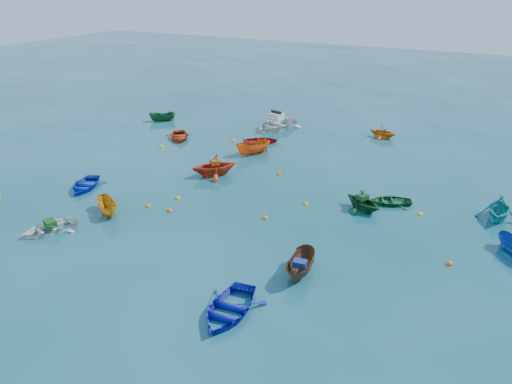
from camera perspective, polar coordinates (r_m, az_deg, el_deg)
The scene contains 30 objects.
ground at distance 28.92m, azimuth -4.63°, elevation -4.27°, with size 160.00×160.00×0.00m, color #0B4250.
dinghy_blue_sw at distance 36.17m, azimuth -18.95°, elevation 0.41°, with size 2.33×3.26×0.68m, color #0F30BF.
dinghy_white_near at distance 30.95m, azimuth -22.52°, elevation -4.17°, with size 2.17×3.04×0.63m, color silver.
sampan_brown_mid at distance 24.86m, azimuth 5.09°, elevation -9.40°, with size 1.13×2.99×1.16m, color brown.
dinghy_blue_se at distance 22.32m, azimuth -3.14°, elevation -13.70°, with size 2.64×3.69×0.77m, color #0D16AB.
dinghy_orange_w at distance 36.53m, azimuth -4.77°, elevation 1.91°, with size 2.80×3.24×1.71m, color red.
sampan_yellow_mid at distance 31.99m, azimuth -16.47°, elevation -2.35°, with size 1.00×2.66×1.03m, color orange.
dinghy_green_e at distance 33.09m, azimuth 15.01°, elevation -1.27°, with size 1.93×2.70×0.56m, color #145722.
dinghy_cyan_se at distance 33.40m, azimuth 25.82°, elevation -2.72°, with size 2.54×2.94×1.55m, color teal.
dinghy_red_nw at distance 43.41m, azimuth 0.56°, elevation 5.59°, with size 2.16×3.02×0.63m, color #B20E12.
sampan_orange_n at distance 40.78m, azimuth -0.32°, elevation 4.37°, with size 1.17×3.11×1.20m, color orange.
dinghy_green_n at distance 31.82m, azimuth 12.06°, elevation -2.01°, with size 2.25×2.62×1.38m, color #104620.
dinghy_red_far at distance 45.15m, azimuth -8.75°, elevation 6.04°, with size 2.35×3.28×0.68m, color #BA350F.
dinghy_orange_far at distance 46.36m, azimuth 14.22°, elevation 6.05°, with size 2.11×2.44×1.29m, color #C97112.
sampan_green_far at distance 51.01m, azimuth -10.64°, elevation 7.97°, with size 0.97×2.57×0.99m, color #135322.
motorboat_white at distance 47.73m, azimuth 2.31°, elevation 7.27°, with size 3.52×4.91×1.62m, color silver.
tarp_green_a at distance 30.76m, azimuth -22.49°, elevation -3.31°, with size 0.74×0.56×0.36m, color #134D16.
tarp_blue_a at distance 24.34m, azimuth 5.05°, elevation -8.13°, with size 0.64×0.48×0.31m, color navy.
tarp_orange_a at distance 36.18m, azimuth -4.75°, elevation 3.45°, with size 0.74×0.56×0.36m, color #B95812.
tarp_green_b at distance 31.52m, azimuth 12.06°, elevation -0.56°, with size 0.66×0.50×0.32m, color #134E1B.
buoy_or_a at distance 31.41m, azimuth -9.85°, elevation -2.17°, with size 0.36×0.36×0.36m, color #EC530C.
buoy_ye_a at distance 33.05m, azimuth -8.95°, elevation -0.74°, with size 0.37×0.37×0.37m, color gold.
buoy_or_b at distance 30.06m, azimuth 1.02°, elevation -3.04°, with size 0.37×0.37×0.37m, color orange.
buoy_ye_b at distance 43.17m, azimuth -10.77°, elevation 5.06°, with size 0.39×0.39×0.39m, color gold.
buoy_or_c at distance 32.29m, azimuth -12.24°, elevation -1.62°, with size 0.32×0.32×0.32m, color orange.
buoy_ye_c at distance 31.98m, azimuth 5.68°, elevation -1.43°, with size 0.33×0.33×0.33m, color gold.
buoy_or_d at distance 27.37m, azimuth 21.23°, elevation -7.73°, with size 0.35×0.35×0.35m, color #EA590C.
buoy_ye_d at distance 44.02m, azimuth -2.62°, elevation 5.83°, with size 0.35×0.35×0.35m, color yellow.
buoy_or_e at distance 36.60m, azimuth 2.65°, elevation 2.02°, with size 0.34×0.34×0.34m, color #FF640D.
buoy_ye_e at distance 32.13m, azimuth 18.23°, elevation -2.46°, with size 0.34×0.34×0.34m, color yellow.
Camera 1 is at (13.91, -21.41, 13.58)m, focal length 35.00 mm.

